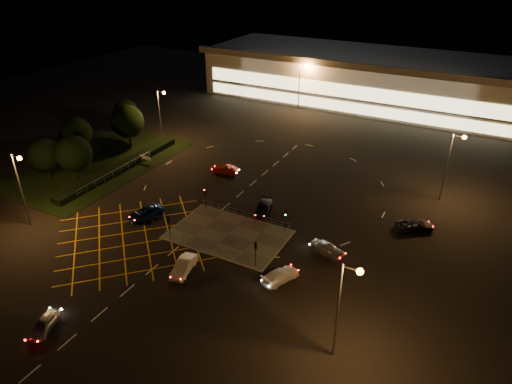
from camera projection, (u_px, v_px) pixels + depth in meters
The scene contains 28 objects.
ground at pixel (223, 223), 59.58m from camera, with size 180.00×180.00×0.00m, color black.
pedestrian_island at pixel (228, 235), 57.18m from camera, with size 14.00×9.00×0.12m, color #4C4944.
grass_verge at pixel (98, 164), 75.76m from camera, with size 18.00×30.00×0.08m, color black.
hedge at pixel (121, 167), 73.48m from camera, with size 2.00×26.00×1.00m, color black.
supermarket at pixel (363, 77), 105.23m from camera, with size 72.00×26.50×10.50m.
streetlight_sw at pixel (21, 180), 56.01m from camera, with size 1.78×0.56×10.03m.
streetlight_se at pixel (344, 299), 37.16m from camera, with size 1.78×0.56×10.03m.
streetlight_nw at pixel (161, 110), 80.16m from camera, with size 1.78×0.56×10.03m.
streetlight_ne at pixel (452, 158), 61.95m from camera, with size 1.78×0.56×10.03m.
streetlight_far_left at pixel (301, 80), 97.73m from camera, with size 1.78×0.56×10.03m.
streetlight_far_right at pixel (509, 105), 82.81m from camera, with size 1.78×0.56×10.03m.
signal_sw at pixel (169, 222), 55.45m from camera, with size 0.28×0.30×3.15m.
signal_se at pixel (256, 249), 50.50m from camera, with size 0.28×0.30×3.15m.
signal_nw at pixel (205, 194), 61.66m from camera, with size 0.28×0.30×3.15m.
signal_ne at pixel (286, 216), 56.71m from camera, with size 0.28×0.30×3.15m.
tree_a at pixel (44, 155), 68.32m from camera, with size 5.04×5.04×6.86m.
tree_b at pixel (76, 134), 75.22m from camera, with size 5.40×5.40×7.35m.
tree_c at pixel (127, 121), 79.65m from camera, with size 5.76×5.76×7.84m.
tree_d at pixel (126, 112), 87.22m from camera, with size 4.68×4.68×6.37m.
tree_e at pixel (74, 154), 68.08m from camera, with size 5.40×5.40×7.35m.
car_near_silver at pixel (44, 324), 42.80m from camera, with size 1.51×3.74×1.28m, color silver.
car_queue_white at pixel (184, 266), 50.43m from camera, with size 1.54×4.43×1.46m, color white.
car_left_blue at pixel (145, 213), 60.66m from camera, with size 2.24×4.86×1.35m, color #0D1E52.
car_far_dkgrey at pixel (263, 208), 61.77m from camera, with size 1.86×4.58×1.33m, color black.
car_right_silver at pixel (327, 248), 53.41m from camera, with size 1.70×4.22×1.44m, color #B2B6BA.
car_circ_red at pixel (225, 169), 72.40m from camera, with size 1.44×4.13×1.36m, color #A01D0B.
car_east_grey at pixel (415, 225), 57.93m from camera, with size 2.22×4.82×1.34m, color black.
car_approach_white at pixel (280, 275), 49.16m from camera, with size 1.85×4.54×1.32m, color white.
Camera 1 is at (27.43, -42.59, 31.93)m, focal length 32.00 mm.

